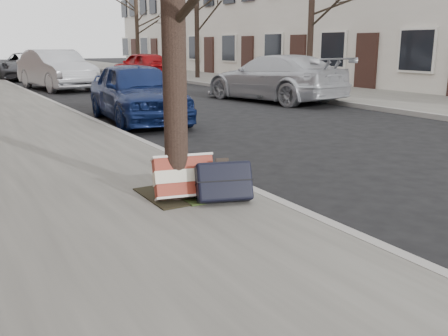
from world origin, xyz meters
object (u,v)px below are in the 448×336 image
suitcase_navy (224,181)px  car_near_mid (56,70)px  suitcase_red (184,177)px  car_near_front (137,92)px

suitcase_navy → car_near_mid: car_near_mid is taller
car_near_mid → suitcase_red: bearing=-105.9°
suitcase_red → car_near_mid: bearing=94.7°
suitcase_red → car_near_front: bearing=85.9°
car_near_front → suitcase_navy: bearing=-98.5°
suitcase_navy → car_near_mid: 15.78m
suitcase_red → suitcase_navy: bearing=-32.6°
suitcase_red → suitcase_navy: size_ratio=1.08×
car_near_front → car_near_mid: car_near_mid is taller
suitcase_red → car_near_mid: size_ratio=0.13×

